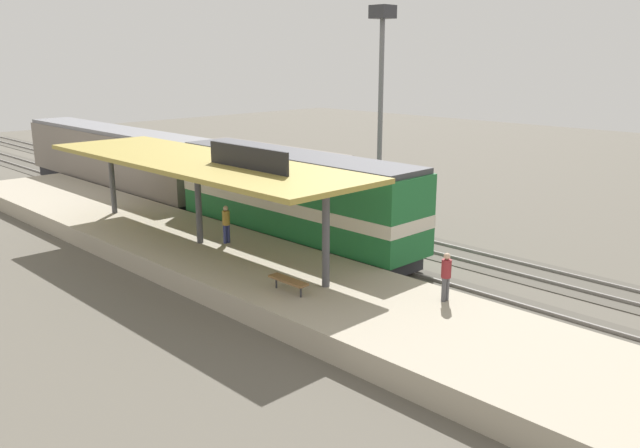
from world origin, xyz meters
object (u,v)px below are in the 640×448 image
at_px(passenger_carriage_single, 114,159).
at_px(locomotive, 294,199).
at_px(person_walking, 226,222).
at_px(platform_bench, 288,281).
at_px(person_waiting, 446,274).
at_px(light_mast, 381,68).
at_px(freight_car, 267,176).

bearing_deg(passenger_carriage_single, locomotive, -90.00).
bearing_deg(person_walking, platform_bench, -108.53).
bearing_deg(person_waiting, passenger_carriage_single, 84.66).
relative_size(passenger_carriage_single, person_waiting, 11.70).
bearing_deg(light_mast, freight_car, 117.39).
relative_size(locomotive, light_mast, 1.23).
distance_m(freight_car, person_walking, 11.00).
height_order(platform_bench, passenger_carriage_single, passenger_carriage_single).
bearing_deg(person_walking, person_waiting, -84.33).
relative_size(platform_bench, person_waiting, 0.99).
xyz_separation_m(freight_car, person_waiting, (-7.28, -18.13, -0.12)).
bearing_deg(person_waiting, platform_bench, 127.32).
bearing_deg(freight_car, person_walking, -139.57).
xyz_separation_m(locomotive, person_walking, (-3.77, 0.35, -0.56)).
relative_size(locomotive, person_walking, 8.44).
relative_size(person_waiting, person_walking, 1.00).
height_order(person_waiting, person_walking, same).
distance_m(platform_bench, passenger_carriage_single, 25.05).
bearing_deg(person_walking, locomotive, -5.26).
bearing_deg(locomotive, passenger_carriage_single, 90.00).
xyz_separation_m(platform_bench, person_waiting, (3.32, -4.36, 0.51)).
xyz_separation_m(light_mast, person_waiting, (-10.48, -11.96, -6.54)).
distance_m(passenger_carriage_single, person_walking, 18.06).
bearing_deg(person_waiting, locomotive, 75.88).
distance_m(locomotive, freight_car, 8.79).
xyz_separation_m(person_waiting, person_walking, (-1.09, 11.00, 0.00)).
relative_size(locomotive, passenger_carriage_single, 0.72).
height_order(locomotive, freight_car, locomotive).
bearing_deg(person_waiting, freight_car, 68.13).
bearing_deg(freight_car, platform_bench, -127.57).
relative_size(freight_car, light_mast, 1.03).
xyz_separation_m(platform_bench, person_walking, (2.23, 6.65, 0.51)).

